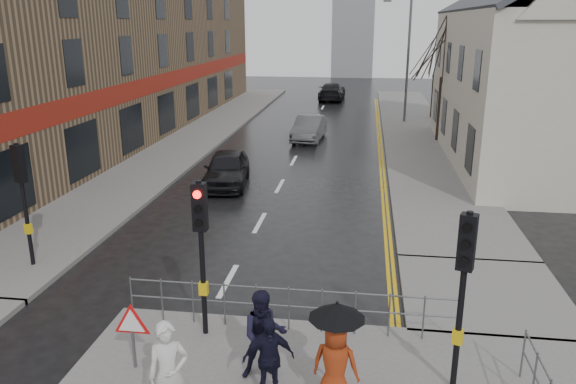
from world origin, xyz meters
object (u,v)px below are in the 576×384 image
(pedestrian_d, at_px, (268,358))
(car_parked, at_px, (227,169))
(car_mid, at_px, (309,128))
(pedestrian_a, at_px, (169,374))
(pedestrian_b, at_px, (264,335))
(pedestrian_with_umbrella, at_px, (336,352))

(pedestrian_d, distance_m, car_parked, 14.17)
(car_mid, bearing_deg, pedestrian_a, -84.98)
(pedestrian_b, distance_m, car_mid, 22.73)
(pedestrian_b, bearing_deg, car_mid, 79.43)
(pedestrian_a, xyz_separation_m, pedestrian_b, (1.31, 1.45, -0.05))
(car_parked, height_order, car_mid, car_parked)
(pedestrian_with_umbrella, height_order, car_parked, pedestrian_with_umbrella)
(pedestrian_with_umbrella, distance_m, car_mid, 23.60)
(pedestrian_a, distance_m, pedestrian_b, 1.96)
(car_parked, bearing_deg, pedestrian_d, -80.06)
(pedestrian_d, height_order, car_parked, pedestrian_d)
(pedestrian_b, height_order, pedestrian_with_umbrella, pedestrian_with_umbrella)
(pedestrian_a, distance_m, pedestrian_d, 1.73)
(pedestrian_a, relative_size, car_mid, 0.44)
(pedestrian_a, height_order, pedestrian_b, pedestrian_a)
(car_parked, relative_size, car_mid, 1.00)
(pedestrian_a, xyz_separation_m, pedestrian_with_umbrella, (2.67, 0.72, 0.19))
(pedestrian_b, distance_m, pedestrian_d, 0.64)
(car_parked, bearing_deg, pedestrian_a, -86.66)
(pedestrian_with_umbrella, relative_size, pedestrian_d, 1.29)
(pedestrian_b, bearing_deg, pedestrian_d, -87.30)
(pedestrian_d, bearing_deg, car_parked, 87.31)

